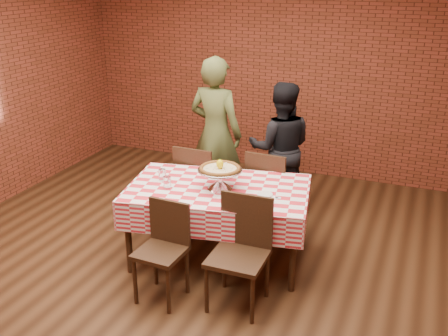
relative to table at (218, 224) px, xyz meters
The scene contains 19 objects.
ground 0.59m from the table, 119.02° to the right, with size 6.00×6.00×0.00m, color black.
back_wall 2.82m from the table, 94.84° to the left, with size 5.50×5.50×0.00m, color maroon.
table is the anchor object (origin of this frame).
tablecloth 0.24m from the table, 90.00° to the left, with size 1.71×1.04×0.29m, color red, non-canonical shape.
pizza_stand 0.48m from the table, 30.46° to the right, with size 0.43×0.43×0.19m, color silver, non-canonical shape.
pizza 0.58m from the table, 30.46° to the right, with size 0.38×0.38×0.03m, color beige.
lemon 0.63m from the table, 30.46° to the right, with size 0.07×0.07×0.09m, color yellow.
water_glass_left 0.65m from the table, 155.84° to the right, with size 0.07×0.07×0.11m, color white.
water_glass_right 0.72m from the table, behind, with size 0.07×0.07×0.11m, color white.
side_plate 0.61m from the table, ahead, with size 0.14×0.14×0.01m, color white.
sweetener_packet_a 0.70m from the table, ahead, with size 0.05×0.04×0.01m, color white.
sweetener_packet_b 0.71m from the table, ahead, with size 0.05×0.04×0.01m, color white.
condiment_caddy 0.54m from the table, 91.84° to the left, with size 0.11×0.09×0.15m, color silver.
chair_near_left 0.83m from the table, 103.07° to the right, with size 0.38×0.38×0.86m, color #342010, non-canonical shape.
chair_near_right 0.79m from the table, 55.21° to the right, with size 0.46×0.46×0.94m, color #342010, non-canonical shape.
chair_far_left 0.83m from the table, 126.18° to the left, with size 0.45×0.45×0.93m, color #342010, non-canonical shape.
chair_far_right 0.86m from the table, 71.15° to the left, with size 0.44×0.44×0.92m, color #342010, non-canonical shape.
diner_olive 1.36m from the table, 114.04° to the left, with size 0.65×0.43×1.79m, color #495128.
diner_black 1.38m from the table, 80.24° to the left, with size 0.74×0.58×1.53m, color black.
Camera 1 is at (1.98, -3.76, 2.69)m, focal length 41.75 mm.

